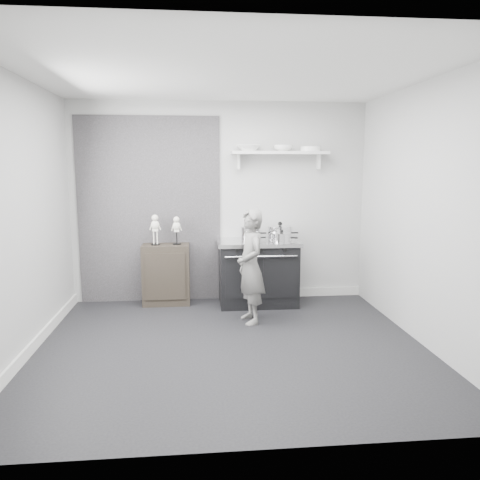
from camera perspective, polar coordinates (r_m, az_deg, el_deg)
ground at (r=4.96m, az=-1.18°, el=-12.83°), size 4.00×4.00×0.00m
room_shell at (r=4.75m, az=-2.46°, el=6.52°), size 4.02×3.62×2.71m
wall_shelf at (r=6.37m, az=4.88°, el=10.46°), size 1.30×0.26×0.24m
stove at (r=6.28m, az=2.18°, el=-3.93°), size 1.08×0.68×0.87m
side_cabinet at (r=6.38m, az=-8.98°, el=-4.15°), size 0.62×0.36×0.81m
child at (r=5.50m, az=1.32°, el=-3.25°), size 0.42×0.55×1.35m
pot_back_left at (r=6.32m, az=1.25°, el=0.91°), size 0.35×0.27×0.21m
pot_back_right at (r=6.33m, az=4.89°, el=0.94°), size 0.42×0.33×0.24m
pot_front_right at (r=6.07m, az=5.10°, el=0.32°), size 0.34×0.25×0.17m
pot_front_center at (r=6.03m, az=1.58°, el=0.38°), size 0.25×0.16×0.17m
skeleton_full at (r=6.27m, az=-10.30°, el=1.52°), size 0.13×0.08×0.46m
skeleton_torso at (r=6.26m, az=-7.74°, el=1.41°), size 0.12×0.08×0.43m
bowl_large at (r=6.31m, az=1.07°, el=11.15°), size 0.32×0.32×0.08m
bowl_small at (r=6.38m, az=5.28°, el=11.09°), size 0.25×0.25×0.08m
plate_stack at (r=6.46m, az=8.61°, el=10.92°), size 0.27×0.27×0.06m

